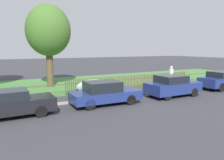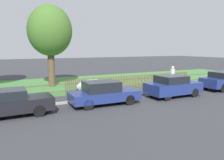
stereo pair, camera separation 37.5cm
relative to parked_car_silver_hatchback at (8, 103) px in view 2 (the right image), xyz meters
name	(u,v)px [view 2 (the right image)]	position (x,y,z in m)	size (l,w,h in m)	color
ground_plane	(152,94)	(9.33, 1.08, -0.67)	(120.00, 120.00, 0.00)	#38383D
kerb_stone	(151,93)	(9.33, 1.18, -0.61)	(37.08, 0.20, 0.12)	#9E998E
grass_strip	(109,81)	(9.33, 8.16, -0.66)	(37.08, 9.64, 0.01)	#477F3D
park_fence	(135,82)	(9.33, 3.36, -0.11)	(37.08, 0.05, 1.12)	brown
parked_car_silver_hatchback	(8,103)	(0.00, 0.00, 0.00)	(4.05, 1.70, 1.31)	black
parked_car_black_saloon	(104,93)	(5.03, 0.00, 0.02)	(4.10, 1.82, 1.37)	navy
parked_car_navy_estate	(173,86)	(10.08, -0.20, 0.06)	(3.76, 1.77, 1.45)	navy
covered_motorcycle	(91,86)	(5.18, 2.45, 0.03)	(2.14, 0.80, 1.15)	black
tree_behind_motorcycle	(50,31)	(3.59, 7.56, 3.99)	(3.66, 3.66, 6.82)	brown
pedestrian_near_fence	(172,76)	(12.32, 2.32, 0.36)	(0.52, 0.52, 1.81)	#2D3351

